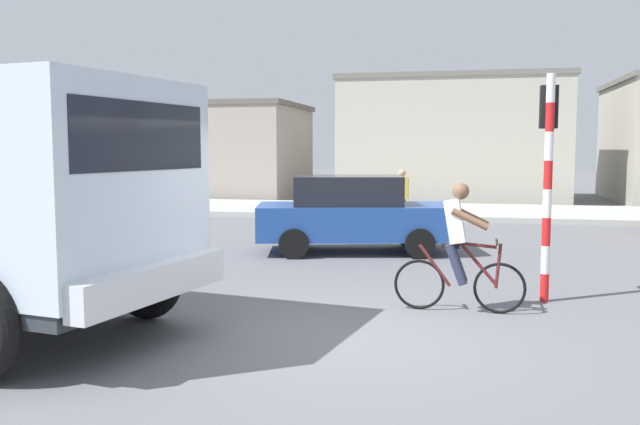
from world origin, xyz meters
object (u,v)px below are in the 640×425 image
object	(u,v)px
cyclist	(459,247)
car_red_near	(352,213)
pedestrian_near_kerb	(402,199)
traffic_light_pole	(548,156)

from	to	relation	value
cyclist	car_red_near	bearing A→B (deg)	115.26
car_red_near	pedestrian_near_kerb	bearing A→B (deg)	80.20
cyclist	pedestrian_near_kerb	bearing A→B (deg)	100.59
cyclist	pedestrian_near_kerb	size ratio (longest dim) A/B	1.07
traffic_light_pole	pedestrian_near_kerb	xyz separation A→B (m)	(-2.79, 7.60, -1.22)
traffic_light_pole	pedestrian_near_kerb	bearing A→B (deg)	110.14
car_red_near	cyclist	bearing A→B (deg)	-64.74
cyclist	pedestrian_near_kerb	world-z (taller)	cyclist
pedestrian_near_kerb	traffic_light_pole	bearing A→B (deg)	-69.86
car_red_near	pedestrian_near_kerb	distance (m)	3.83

